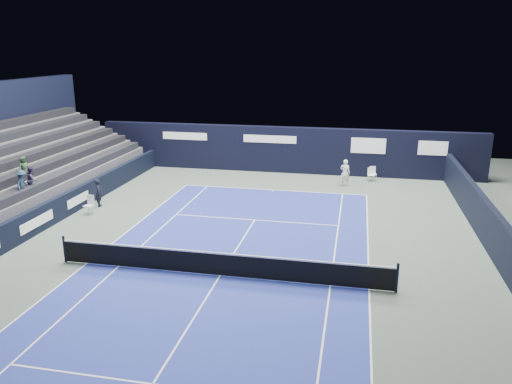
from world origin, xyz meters
The scene contains 13 objects.
ground centered at (0.00, 2.00, 0.00)m, with size 48.00×48.00×0.00m, color #4A584F.
court_surface centered at (0.00, 0.00, 0.00)m, with size 10.97×23.77×0.01m, color navy.
enclosure_wall_right centered at (10.50, 6.00, 0.90)m, with size 0.30×22.00×1.80m, color black.
folding_chair_back_a centered at (5.86, 15.53, 0.60)m, with size 0.47×0.50×0.90m.
folding_chair_back_b centered at (5.74, 15.18, 0.50)m, with size 0.46×0.45×0.88m.
line_judge_chair centered at (-8.50, 5.67, 0.56)m, with size 0.50×0.49×0.99m.
line_judge centered at (-8.64, 6.90, 0.75)m, with size 0.55×0.36×1.50m, color black.
court_markings centered at (0.00, 0.00, 0.01)m, with size 11.03×23.83×0.00m.
tennis_net centered at (0.00, 0.00, 0.51)m, with size 12.90×0.10×1.10m.
back_sponsor_wall centered at (0.01, 16.50, 1.55)m, with size 26.00×0.63×3.10m.
side_barrier_left centered at (-9.50, 5.97, 0.60)m, with size 0.33×22.00×1.20m.
spectator_stand centered at (-13.27, 6.98, 1.96)m, with size 6.00×18.00×6.40m.
tennis_player centered at (4.15, 13.79, 0.83)m, with size 0.64×0.84×1.65m.
Camera 1 is at (4.76, -16.47, 8.30)m, focal length 35.00 mm.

